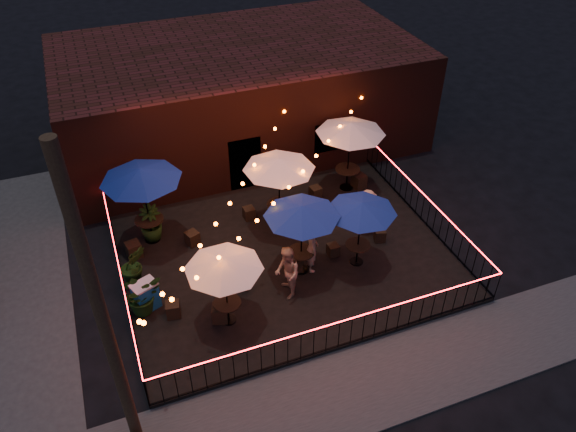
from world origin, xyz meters
name	(u,v)px	position (x,y,z in m)	size (l,w,h in m)	color
ground	(309,300)	(0.00, 0.00, 0.00)	(110.00, 110.00, 0.00)	black
patio	(285,256)	(0.00, 2.00, 0.07)	(10.00, 8.00, 0.15)	black
sidewalk	(359,388)	(0.00, -3.25, 0.03)	(18.00, 2.50, 0.05)	#3F3D3A
brick_building	(239,93)	(1.00, 9.99, 2.00)	(14.00, 8.00, 4.00)	#34160E
utility_pole	(103,322)	(-5.40, -2.60, 4.00)	(0.26, 0.26, 8.00)	#342215
fence_front	(339,335)	(0.00, -2.00, 0.66)	(10.00, 0.04, 1.04)	black
fence_left	(123,282)	(-5.00, 2.00, 0.66)	(0.04, 8.00, 1.04)	black
fence_right	(423,208)	(5.00, 2.00, 0.66)	(0.04, 8.00, 1.04)	black
festoon_lights	(255,207)	(-1.01, 1.70, 2.52)	(10.02, 8.72, 1.32)	#FA4C02
cafe_table_0	(224,265)	(-2.44, -0.02, 2.26)	(2.72, 2.72, 2.31)	black
cafe_table_1	(141,175)	(-3.80, 4.25, 2.68)	(2.52, 2.52, 2.77)	black
cafe_table_2	(302,212)	(0.21, 1.15, 2.40)	(2.95, 2.95, 2.47)	black
cafe_table_3	(279,165)	(0.41, 3.58, 2.50)	(2.88, 2.88, 2.58)	black
cafe_table_4	(362,208)	(1.97, 0.87, 2.27)	(2.55, 2.55, 2.32)	black
cafe_table_5	(351,129)	(3.45, 4.66, 2.61)	(3.05, 3.05, 2.70)	black
bistro_chair_0	(173,309)	(-3.84, 0.72, 0.38)	(0.38, 0.38, 0.46)	black
bistro_chair_1	(220,313)	(-2.64, 0.08, 0.41)	(0.43, 0.43, 0.51)	black
bistro_chair_2	(134,250)	(-4.48, 3.64, 0.41)	(0.44, 0.44, 0.52)	black
bistro_chair_3	(192,238)	(-2.61, 3.58, 0.38)	(0.38, 0.38, 0.45)	black
bistro_chair_4	(241,280)	(-1.73, 1.12, 0.40)	(0.43, 0.43, 0.51)	black
bistro_chair_5	(294,264)	(0.01, 1.23, 0.41)	(0.44, 0.44, 0.52)	black
bistro_chair_6	(249,213)	(-0.49, 4.20, 0.37)	(0.37, 0.37, 0.43)	black
bistro_chair_7	(300,202)	(1.39, 4.14, 0.38)	(0.39, 0.39, 0.46)	black
bistro_chair_8	(333,250)	(1.43, 1.45, 0.35)	(0.33, 0.33, 0.40)	black
bistro_chair_9	(380,235)	(3.16, 1.56, 0.36)	(0.35, 0.35, 0.42)	black
bistro_chair_10	(315,192)	(2.13, 4.51, 0.37)	(0.37, 0.37, 0.44)	black
bistro_chair_11	(359,181)	(3.90, 4.55, 0.41)	(0.43, 0.43, 0.51)	black
patron_a	(312,248)	(0.53, 1.11, 0.98)	(0.61, 0.40, 1.67)	tan
patron_b	(287,273)	(-0.55, 0.34, 1.01)	(0.84, 0.65, 1.73)	beige
patron_c	(367,211)	(2.95, 2.20, 0.94)	(1.02, 0.59, 1.58)	#D6A38F
potted_shrub_a	(141,294)	(-4.57, 1.23, 0.78)	(1.14, 0.99, 1.27)	#133A11
potted_shrub_b	(134,265)	(-4.60, 2.37, 0.88)	(0.80, 0.65, 1.46)	#1E4112
potted_shrub_c	(151,223)	(-3.77, 4.30, 0.79)	(0.71, 0.71, 1.27)	#133C0B
cooler	(146,296)	(-4.46, 1.28, 0.62)	(0.83, 0.72, 0.92)	#1562B0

